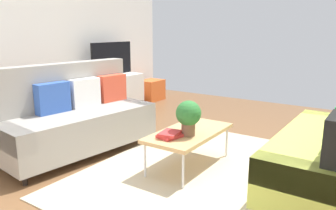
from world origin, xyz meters
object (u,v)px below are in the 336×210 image
(bottle_0, at_px, (104,72))
(potted_plant, at_px, (188,115))
(storage_trunk, at_px, (151,90))
(tv, at_px, (112,60))
(vase_0, at_px, (87,76))
(couch_green, at_px, (336,147))
(tv_console, at_px, (113,93))
(table_book_0, at_px, (170,136))
(couch_beige, at_px, (75,117))
(vase_1, at_px, (93,75))
(coffee_table, at_px, (189,133))

(bottle_0, bearing_deg, potted_plant, -118.59)
(potted_plant, bearing_deg, storage_trunk, 42.92)
(tv, xyz_separation_m, vase_0, (-0.58, 0.07, -0.25))
(couch_green, height_order, tv_console, couch_green)
(bottle_0, bearing_deg, table_book_0, -122.53)
(couch_beige, relative_size, potted_plant, 5.31)
(couch_beige, bearing_deg, bottle_0, -138.87)
(couch_green, distance_m, vase_0, 4.14)
(tv_console, distance_m, vase_0, 0.70)
(bottle_0, bearing_deg, tv_console, 9.89)
(storage_trunk, height_order, vase_1, vase_1)
(couch_beige, bearing_deg, tv, -141.77)
(couch_beige, relative_size, bottle_0, 9.48)
(couch_green, xyz_separation_m, vase_1, (0.82, 4.07, 0.27))
(coffee_table, height_order, tv_console, tv_console)
(table_book_0, bearing_deg, vase_1, 61.62)
(vase_1, bearing_deg, couch_green, -101.38)
(coffee_table, relative_size, potted_plant, 2.94)
(coffee_table, bearing_deg, vase_1, 67.43)
(storage_trunk, bearing_deg, tv, 175.84)
(vase_0, relative_size, vase_1, 0.92)
(table_book_0, xyz_separation_m, vase_0, (1.25, 2.60, 0.27))
(couch_green, bearing_deg, table_book_0, 111.84)
(coffee_table, distance_m, tv_console, 3.02)
(coffee_table, distance_m, tv, 3.05)
(storage_trunk, xyz_separation_m, vase_0, (-1.68, 0.15, 0.49))
(bottle_0, bearing_deg, storage_trunk, -2.58)
(table_book_0, xyz_separation_m, vase_1, (1.40, 2.60, 0.28))
(vase_0, bearing_deg, tv_console, -4.93)
(storage_trunk, bearing_deg, table_book_0, -140.13)
(tv_console, bearing_deg, table_book_0, -125.68)
(table_book_0, height_order, vase_1, vase_1)
(couch_green, height_order, storage_trunk, couch_green)
(tv, distance_m, table_book_0, 3.16)
(vase_0, bearing_deg, table_book_0, -115.67)
(table_book_0, bearing_deg, coffee_table, -10.78)
(tv, bearing_deg, coffee_table, -120.61)
(couch_green, height_order, vase_1, couch_green)
(couch_green, relative_size, vase_0, 14.49)
(coffee_table, distance_m, table_book_0, 0.31)
(vase_1, bearing_deg, tv_console, -6.70)
(coffee_table, xyz_separation_m, tv, (1.53, 2.58, 0.56))
(couch_beige, height_order, vase_1, couch_beige)
(potted_plant, xyz_separation_m, table_book_0, (-0.17, 0.12, -0.20))
(table_book_0, bearing_deg, storage_trunk, 39.87)
(bottle_0, bearing_deg, tv, 4.98)
(couch_green, height_order, bottle_0, couch_green)
(vase_1, bearing_deg, table_book_0, -118.38)
(table_book_0, distance_m, bottle_0, 2.99)
(table_book_0, bearing_deg, tv_console, 54.32)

